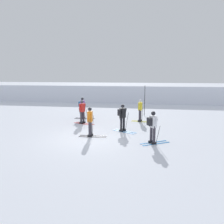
{
  "coord_description": "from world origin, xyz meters",
  "views": [
    {
      "loc": [
        3.04,
        -11.55,
        3.62
      ],
      "look_at": [
        0.77,
        3.56,
        0.9
      ],
      "focal_mm": 35.08,
      "sensor_mm": 36.0,
      "label": 1
    }
  ],
  "objects_px": {
    "skier_yellow": "(140,110)",
    "skier_orange": "(90,121)",
    "skier_red": "(82,111)",
    "skier_black": "(122,116)",
    "skier_white": "(153,126)",
    "trail_marker_pole": "(145,101)",
    "skier_purple": "(82,107)"
  },
  "relations": [
    {
      "from": "skier_yellow",
      "to": "skier_orange",
      "type": "relative_size",
      "value": 1.0
    },
    {
      "from": "skier_red",
      "to": "skier_black",
      "type": "xyz_separation_m",
      "value": [
        3.08,
        -1.71,
        0.04
      ]
    },
    {
      "from": "skier_yellow",
      "to": "skier_red",
      "type": "distance_m",
      "value": 4.33
    },
    {
      "from": "skier_white",
      "to": "trail_marker_pole",
      "type": "xyz_separation_m",
      "value": [
        -0.44,
        7.65,
        0.34
      ]
    },
    {
      "from": "skier_orange",
      "to": "trail_marker_pole",
      "type": "bearing_deg",
      "value": 65.9
    },
    {
      "from": "skier_orange",
      "to": "skier_black",
      "type": "distance_m",
      "value": 2.23
    },
    {
      "from": "skier_white",
      "to": "trail_marker_pole",
      "type": "bearing_deg",
      "value": 93.28
    },
    {
      "from": "skier_white",
      "to": "skier_red",
      "type": "relative_size",
      "value": 1.0
    },
    {
      "from": "skier_purple",
      "to": "skier_black",
      "type": "bearing_deg",
      "value": -43.69
    },
    {
      "from": "skier_yellow",
      "to": "skier_white",
      "type": "xyz_separation_m",
      "value": [
        0.74,
        -5.24,
        0.04
      ]
    },
    {
      "from": "skier_red",
      "to": "skier_black",
      "type": "height_order",
      "value": "same"
    },
    {
      "from": "skier_orange",
      "to": "skier_black",
      "type": "relative_size",
      "value": 1.0
    },
    {
      "from": "skier_yellow",
      "to": "skier_red",
      "type": "height_order",
      "value": "same"
    },
    {
      "from": "skier_orange",
      "to": "skier_white",
      "type": "bearing_deg",
      "value": -13.13
    },
    {
      "from": "skier_purple",
      "to": "skier_orange",
      "type": "bearing_deg",
      "value": -68.83
    },
    {
      "from": "skier_white",
      "to": "skier_red",
      "type": "distance_m",
      "value": 6.28
    },
    {
      "from": "skier_white",
      "to": "skier_black",
      "type": "height_order",
      "value": "same"
    },
    {
      "from": "skier_white",
      "to": "skier_yellow",
      "type": "bearing_deg",
      "value": 98.07
    },
    {
      "from": "skier_yellow",
      "to": "skier_black",
      "type": "height_order",
      "value": "same"
    },
    {
      "from": "skier_red",
      "to": "skier_white",
      "type": "bearing_deg",
      "value": -39.05
    },
    {
      "from": "skier_orange",
      "to": "skier_red",
      "type": "relative_size",
      "value": 1.0
    },
    {
      "from": "skier_yellow",
      "to": "trail_marker_pole",
      "type": "distance_m",
      "value": 2.46
    },
    {
      "from": "skier_red",
      "to": "trail_marker_pole",
      "type": "distance_m",
      "value": 5.79
    },
    {
      "from": "skier_black",
      "to": "trail_marker_pole",
      "type": "height_order",
      "value": "trail_marker_pole"
    },
    {
      "from": "skier_purple",
      "to": "trail_marker_pole",
      "type": "xyz_separation_m",
      "value": [
        4.94,
        1.98,
        0.34
      ]
    },
    {
      "from": "skier_orange",
      "to": "skier_black",
      "type": "height_order",
      "value": "same"
    },
    {
      "from": "skier_yellow",
      "to": "skier_red",
      "type": "bearing_deg",
      "value": -162.71
    },
    {
      "from": "trail_marker_pole",
      "to": "skier_orange",
      "type": "bearing_deg",
      "value": -114.1
    },
    {
      "from": "trail_marker_pole",
      "to": "skier_purple",
      "type": "bearing_deg",
      "value": -158.16
    },
    {
      "from": "skier_red",
      "to": "skier_purple",
      "type": "bearing_deg",
      "value": 106.23
    },
    {
      "from": "skier_yellow",
      "to": "skier_red",
      "type": "xyz_separation_m",
      "value": [
        -4.13,
        -1.29,
        0.0
      ]
    },
    {
      "from": "skier_purple",
      "to": "skier_white",
      "type": "relative_size",
      "value": 1.0
    }
  ]
}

